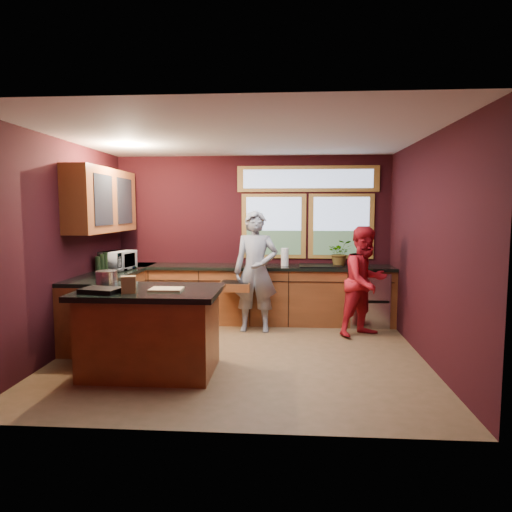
# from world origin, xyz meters

# --- Properties ---
(floor) EXTENTS (4.50, 4.50, 0.00)m
(floor) POSITION_xyz_m (0.00, 0.00, 0.00)
(floor) COLOR brown
(floor) RESTS_ON ground
(room_shell) EXTENTS (4.52, 4.02, 2.71)m
(room_shell) POSITION_xyz_m (-0.60, 0.32, 1.80)
(room_shell) COLOR black
(room_shell) RESTS_ON ground
(back_counter) EXTENTS (4.50, 0.64, 0.93)m
(back_counter) POSITION_xyz_m (0.20, 1.70, 0.46)
(back_counter) COLOR #592D15
(back_counter) RESTS_ON floor
(left_counter) EXTENTS (0.64, 2.30, 0.93)m
(left_counter) POSITION_xyz_m (-1.95, 0.85, 0.47)
(left_counter) COLOR #592D15
(left_counter) RESTS_ON floor
(island) EXTENTS (1.55, 1.05, 0.95)m
(island) POSITION_xyz_m (-0.94, -0.65, 0.48)
(island) COLOR #592D15
(island) RESTS_ON floor
(person_grey) EXTENTS (0.67, 0.45, 1.81)m
(person_grey) POSITION_xyz_m (0.11, 1.18, 0.90)
(person_grey) COLOR slate
(person_grey) RESTS_ON floor
(person_red) EXTENTS (0.98, 0.93, 1.59)m
(person_red) POSITION_xyz_m (1.70, 1.03, 0.79)
(person_red) COLOR #A7131C
(person_red) RESTS_ON floor
(microwave) EXTENTS (0.45, 0.57, 0.28)m
(microwave) POSITION_xyz_m (-1.92, 0.98, 1.07)
(microwave) COLOR #999999
(microwave) RESTS_ON left_counter
(potted_plant) EXTENTS (0.37, 0.32, 0.41)m
(potted_plant) POSITION_xyz_m (1.41, 1.75, 1.14)
(potted_plant) COLOR #999999
(potted_plant) RESTS_ON back_counter
(paper_towel) EXTENTS (0.12, 0.12, 0.28)m
(paper_towel) POSITION_xyz_m (0.54, 1.70, 1.07)
(paper_towel) COLOR silver
(paper_towel) RESTS_ON back_counter
(cutting_board) EXTENTS (0.36, 0.26, 0.02)m
(cutting_board) POSITION_xyz_m (-0.74, -0.70, 0.95)
(cutting_board) COLOR tan
(cutting_board) RESTS_ON island
(stock_pot) EXTENTS (0.24, 0.24, 0.18)m
(stock_pot) POSITION_xyz_m (-1.49, -0.50, 1.03)
(stock_pot) COLOR #ACADB1
(stock_pot) RESTS_ON island
(paper_bag) EXTENTS (0.18, 0.16, 0.18)m
(paper_bag) POSITION_xyz_m (-1.09, -0.90, 1.03)
(paper_bag) COLOR brown
(paper_bag) RESTS_ON island
(black_tray) EXTENTS (0.45, 0.35, 0.05)m
(black_tray) POSITION_xyz_m (-1.39, -0.90, 0.97)
(black_tray) COLOR black
(black_tray) RESTS_ON island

